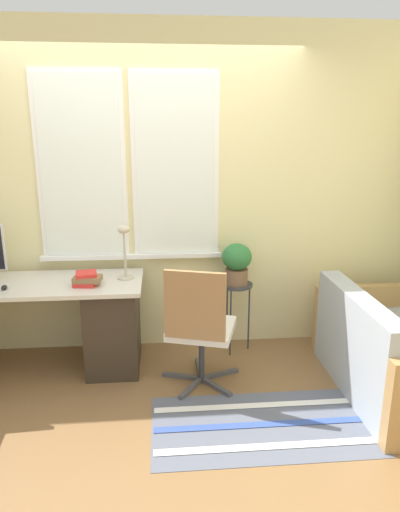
{
  "coord_description": "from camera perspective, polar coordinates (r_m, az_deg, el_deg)",
  "views": [
    {
      "loc": [
        0.1,
        -3.1,
        1.87
      ],
      "look_at": [
        0.38,
        0.16,
        0.96
      ],
      "focal_mm": 32.0,
      "sensor_mm": 36.0,
      "label": 1
    }
  ],
  "objects": [
    {
      "name": "wall_back_with_window",
      "position": [
        3.85,
        -6.57,
        7.82
      ],
      "size": [
        9.0,
        0.12,
        2.7
      ],
      "color": "beige",
      "rests_on": "ground_plane"
    },
    {
      "name": "desk_lamp",
      "position": [
        3.58,
        -9.45,
        1.52
      ],
      "size": [
        0.13,
        0.13,
        0.43
      ],
      "color": "#BCB299",
      "rests_on": "desk"
    },
    {
      "name": "ground_plane",
      "position": [
        3.62,
        -6.05,
        -15.6
      ],
      "size": [
        14.0,
        14.0,
        0.0
      ],
      "primitive_type": "plane",
      "color": "brown"
    },
    {
      "name": "plant_stand",
      "position": [
        3.89,
        4.53,
        -4.4
      ],
      "size": [
        0.28,
        0.28,
        0.61
      ],
      "color": "#333338",
      "rests_on": "ground_plane"
    },
    {
      "name": "floor_rug_striped",
      "position": [
        3.21,
        7.79,
        -20.19
      ],
      "size": [
        1.44,
        0.75,
        0.01
      ],
      "color": "#565B6B",
      "rests_on": "ground_plane"
    },
    {
      "name": "potted_plant",
      "position": [
        3.81,
        4.61,
        -0.73
      ],
      "size": [
        0.25,
        0.25,
        0.35
      ],
      "color": "brown",
      "rests_on": "plant_stand"
    },
    {
      "name": "couch_loveseat",
      "position": [
        3.7,
        22.92,
        -11.57
      ],
      "size": [
        0.82,
        1.37,
        0.75
      ],
      "rotation": [
        0.0,
        0.0,
        1.57
      ],
      "color": "#9EA8B2",
      "rests_on": "ground_plane"
    },
    {
      "name": "mouse",
      "position": [
        3.65,
        -23.28,
        -3.64
      ],
      "size": [
        0.04,
        0.07,
        0.03
      ],
      "color": "black",
      "rests_on": "desk"
    },
    {
      "name": "office_chair_swivel",
      "position": [
        3.35,
        -0.06,
        -8.77
      ],
      "size": [
        0.61,
        0.62,
        0.95
      ],
      "rotation": [
        0.0,
        0.0,
        2.85
      ],
      "color": "#47474C",
      "rests_on": "ground_plane"
    },
    {
      "name": "desk",
      "position": [
        3.9,
        -22.12,
        -7.9
      ],
      "size": [
        2.01,
        0.64,
        0.73
      ],
      "color": "beige",
      "rests_on": "ground_plane"
    },
    {
      "name": "book_stack",
      "position": [
        3.55,
        -13.98,
        -2.8
      ],
      "size": [
        0.22,
        0.18,
        0.1
      ],
      "color": "red",
      "rests_on": "desk"
    }
  ]
}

